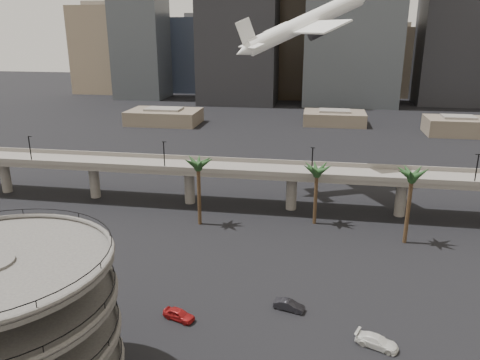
% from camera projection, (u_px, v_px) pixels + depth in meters
% --- Properties ---
extents(parking_ramp, '(22.20, 22.20, 17.35)m').
position_uv_depth(parking_ramp, '(0.00, 322.00, 44.21)').
color(parking_ramp, '#4C4946').
rests_on(parking_ramp, ground).
extents(overpass, '(130.00, 9.30, 14.70)m').
position_uv_depth(overpass, '(240.00, 173.00, 98.25)').
color(overpass, slate).
rests_on(overpass, ground).
extents(palm_trees, '(42.40, 10.40, 14.00)m').
position_uv_depth(palm_trees, '(306.00, 172.00, 85.06)').
color(palm_trees, '#4A3420').
rests_on(palm_trees, ground).
extents(low_buildings, '(135.00, 27.50, 6.80)m').
position_uv_depth(low_buildings, '(295.00, 120.00, 180.42)').
color(low_buildings, brown).
rests_on(low_buildings, ground).
extents(skyline, '(269.00, 86.00, 108.68)m').
position_uv_depth(skyline, '(322.00, 22.00, 237.92)').
color(skyline, '#826E5A').
rests_on(skyline, ground).
extents(airborne_jet, '(30.63, 29.13, 16.06)m').
position_uv_depth(airborne_jet, '(305.00, 24.00, 101.42)').
color(airborne_jet, white).
rests_on(airborne_jet, ground).
extents(car_a, '(4.68, 3.07, 1.48)m').
position_uv_depth(car_a, '(179.00, 314.00, 60.98)').
color(car_a, '#A31718').
rests_on(car_a, ground).
extents(car_b, '(4.41, 2.45, 1.38)m').
position_uv_depth(car_b, '(289.00, 305.00, 63.06)').
color(car_b, black).
rests_on(car_b, ground).
extents(car_c, '(5.47, 3.77, 1.47)m').
position_uv_depth(car_c, '(377.00, 341.00, 55.73)').
color(car_c, white).
rests_on(car_c, ground).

